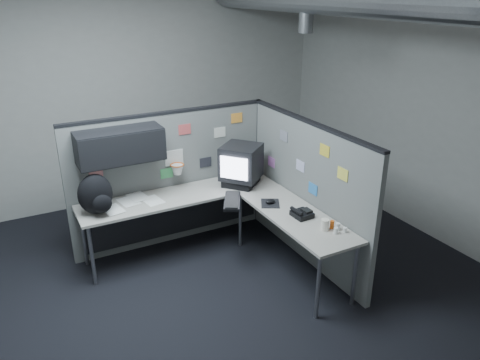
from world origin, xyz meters
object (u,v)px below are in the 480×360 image
monitor (241,165)px  backpack (96,195)px  desk (210,209)px  keyboard (232,201)px  phone (302,214)px

monitor → backpack: (-1.69, 0.01, -0.04)m
desk → backpack: 1.25m
keyboard → phone: phone is taller
phone → desk: bearing=136.2°
desk → backpack: bearing=168.9°
desk → phone: bearing=-51.6°
keyboard → backpack: 1.44m
monitor → keyboard: monitor is taller
phone → backpack: size_ratio=0.47×
backpack → monitor: bearing=6.0°
monitor → keyboard: 0.58m
backpack → phone: bearing=-23.8°
desk → keyboard: bearing=-45.4°
desk → monitor: bearing=23.8°
phone → backpack: 2.13m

